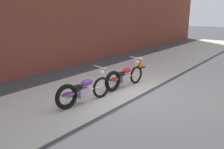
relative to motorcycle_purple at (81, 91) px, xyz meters
The scene contains 6 objects.
ground_plane 1.90m from the motorcycle_purple, 31.85° to the right, with size 80.00×80.00×0.00m, color #38383A.
sidewalk_slab 1.80m from the motorcycle_purple, 26.13° to the left, with size 36.00×3.50×0.01m, color #B2ADA3.
brick_building_wall 5.25m from the motorcycle_purple, 69.56° to the left, with size 36.00×0.50×6.18m, color brown.
motorcycle_purple is the anchor object (origin of this frame).
motorcycle_red 2.00m from the motorcycle_purple, ahead, with size 2.00×0.60×1.03m.
traffic_cone 5.28m from the motorcycle_purple, 11.56° to the left, with size 0.40×0.40×0.55m.
Camera 1 is at (-6.17, -3.73, 2.67)m, focal length 37.55 mm.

